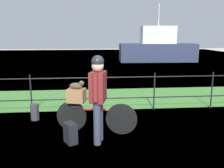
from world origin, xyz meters
TOP-DOWN VIEW (x-y plane):
  - ground_plane at (0.00, 0.00)m, footprint 60.00×60.00m
  - grass_strip at (0.00, 3.27)m, footprint 27.00×2.40m
  - harbor_water at (0.00, 13.11)m, footprint 30.00×30.00m
  - iron_fence at (0.00, 1.95)m, footprint 18.04×0.04m
  - bicycle_main at (-0.82, 0.57)m, footprint 1.69×0.47m
  - wooden_crate at (-1.20, 0.67)m, footprint 0.42×0.37m
  - terrier_dog at (-1.18, 0.67)m, footprint 0.32×0.21m
  - cyclist_person at (-0.76, 0.10)m, footprint 0.35×0.53m
  - backpack_on_paving at (-1.30, 0.11)m, footprint 0.29×0.33m
  - mooring_bollard at (-2.27, 1.45)m, footprint 0.20×0.20m
  - moored_boat_near at (4.18, 13.58)m, footprint 5.80×2.01m

SIDE VIEW (x-z plane):
  - ground_plane at x=0.00m, z-range 0.00..0.00m
  - harbor_water at x=0.00m, z-range 0.00..0.00m
  - grass_strip at x=0.00m, z-range 0.00..0.03m
  - backpack_on_paving at x=-1.30m, z-range 0.00..0.40m
  - mooring_bollard at x=-2.27m, z-range 0.00..0.40m
  - bicycle_main at x=-0.82m, z-range 0.02..0.67m
  - iron_fence at x=0.00m, z-range 0.08..1.12m
  - wooden_crate at x=-1.20m, z-range 0.65..0.94m
  - moored_boat_near at x=4.18m, z-range -1.14..3.11m
  - cyclist_person at x=-0.76m, z-range 0.16..1.84m
  - terrier_dog at x=-1.18m, z-range 0.92..1.10m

